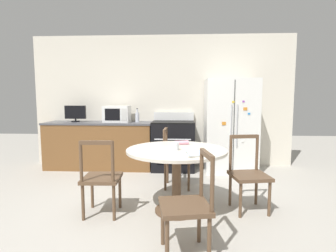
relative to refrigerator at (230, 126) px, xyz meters
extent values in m
plane|color=#B2ADA3|center=(-1.30, -2.22, -0.85)|extent=(14.00, 14.00, 0.00)
cube|color=silver|center=(-1.30, 0.43, 0.45)|extent=(5.20, 0.10, 2.60)
cube|color=brown|center=(-2.49, 0.07, -0.42)|extent=(2.03, 0.62, 0.86)
cube|color=#4C4C51|center=(-2.49, 0.07, 0.03)|extent=(2.05, 0.64, 0.03)
cube|color=white|center=(0.00, 0.00, 0.00)|extent=(0.92, 0.73, 1.70)
cube|color=#333333|center=(0.00, -0.37, 0.00)|extent=(0.01, 0.01, 1.64)
cylinder|color=silver|center=(-0.05, -0.38, 0.04)|extent=(0.02, 0.02, 0.72)
cylinder|color=silver|center=(0.05, -0.38, 0.04)|extent=(0.02, 0.02, 0.72)
cube|color=white|center=(0.15, -0.37, -0.23)|extent=(0.05, 0.01, 0.04)
cube|color=#338CD8|center=(0.25, -0.37, 0.24)|extent=(0.04, 0.01, 0.03)
cube|color=orange|center=(-0.17, -0.37, 0.07)|extent=(0.07, 0.01, 0.06)
cube|color=yellow|center=(-0.02, -0.37, 0.44)|extent=(0.04, 0.01, 0.03)
cube|color=purple|center=(0.15, -0.37, 0.45)|extent=(0.04, 0.01, 0.03)
cube|color=orange|center=(0.18, -0.37, 0.33)|extent=(0.06, 0.01, 0.05)
cube|color=black|center=(-1.06, 0.04, -0.40)|extent=(0.80, 0.64, 0.90)
cube|color=black|center=(-1.06, -0.28, -0.49)|extent=(0.57, 0.01, 0.40)
cylinder|color=silver|center=(-1.06, -0.31, -0.22)|extent=(0.65, 0.02, 0.02)
cube|color=black|center=(-1.06, 0.04, 0.06)|extent=(0.80, 0.64, 0.02)
cube|color=white|center=(-1.06, 0.33, 0.15)|extent=(0.80, 0.06, 0.16)
cube|color=white|center=(-2.15, 0.10, 0.20)|extent=(0.49, 0.36, 0.31)
cube|color=black|center=(-2.19, -0.08, 0.20)|extent=(0.28, 0.01, 0.22)
cube|color=silver|center=(-1.97, -0.08, 0.20)|extent=(0.10, 0.01, 0.22)
cylinder|color=black|center=(-2.97, 0.10, 0.06)|extent=(0.16, 0.16, 0.02)
cylinder|color=black|center=(-2.97, 0.10, 0.09)|extent=(0.03, 0.03, 0.04)
cube|color=black|center=(-2.97, 0.10, 0.24)|extent=(0.41, 0.05, 0.26)
cylinder|color=silver|center=(-1.75, 0.10, 0.14)|extent=(0.08, 0.08, 0.18)
cylinder|color=silver|center=(-1.75, 0.10, 0.27)|extent=(0.03, 0.03, 0.07)
cylinder|color=#262626|center=(-1.75, 0.10, 0.31)|extent=(0.03, 0.03, 0.01)
cylinder|color=beige|center=(-0.95, -1.85, -0.11)|extent=(1.18, 1.18, 0.03)
cylinder|color=brown|center=(-0.95, -1.85, -0.47)|extent=(0.11, 0.11, 0.70)
cylinder|color=brown|center=(-0.95, -1.85, -0.84)|extent=(0.52, 0.52, 0.03)
cube|color=brown|center=(-0.08, -1.79, -0.42)|extent=(0.48, 0.48, 0.04)
cylinder|color=brown|center=(0.12, -1.93, -0.65)|extent=(0.04, 0.04, 0.41)
cylinder|color=brown|center=(-0.22, -1.99, -0.65)|extent=(0.04, 0.04, 0.41)
cylinder|color=brown|center=(0.06, -1.59, -0.65)|extent=(0.04, 0.04, 0.41)
cylinder|color=brown|center=(-0.28, -1.65, -0.65)|extent=(0.04, 0.04, 0.41)
cylinder|color=brown|center=(0.06, -1.58, -0.18)|extent=(0.04, 0.04, 0.45)
cylinder|color=brown|center=(-0.28, -1.63, -0.18)|extent=(0.04, 0.04, 0.45)
cube|color=brown|center=(-0.11, -1.60, 0.03)|extent=(0.35, 0.09, 0.04)
cube|color=brown|center=(-0.87, -2.72, -0.42)|extent=(0.49, 0.49, 0.04)
cylinder|color=brown|center=(-1.01, -2.92, -0.65)|extent=(0.04, 0.04, 0.41)
cylinder|color=brown|center=(-1.07, -2.58, -0.65)|extent=(0.04, 0.04, 0.41)
cylinder|color=brown|center=(-0.67, -2.86, -0.65)|extent=(0.04, 0.04, 0.41)
cylinder|color=brown|center=(-0.73, -2.52, -0.65)|extent=(0.04, 0.04, 0.41)
cylinder|color=brown|center=(-0.65, -2.86, -0.18)|extent=(0.04, 0.04, 0.45)
cylinder|color=brown|center=(-0.71, -2.52, -0.18)|extent=(0.04, 0.04, 0.45)
cube|color=brown|center=(-0.68, -2.69, 0.03)|extent=(0.10, 0.35, 0.04)
cube|color=brown|center=(-0.96, -0.98, -0.42)|extent=(0.44, 0.44, 0.04)
cylinder|color=brown|center=(-0.78, -0.81, -0.65)|extent=(0.04, 0.04, 0.41)
cylinder|color=brown|center=(-0.79, -1.16, -0.65)|extent=(0.04, 0.04, 0.41)
cylinder|color=brown|center=(-1.12, -0.80, -0.65)|extent=(0.04, 0.04, 0.41)
cylinder|color=brown|center=(-1.13, -1.14, -0.65)|extent=(0.04, 0.04, 0.41)
cylinder|color=brown|center=(-1.14, -0.80, -0.18)|extent=(0.04, 0.04, 0.45)
cylinder|color=brown|center=(-1.15, -1.14, -0.18)|extent=(0.04, 0.04, 0.45)
cube|color=brown|center=(-1.14, -0.97, 0.03)|extent=(0.05, 0.35, 0.04)
cube|color=brown|center=(-1.82, -1.97, -0.42)|extent=(0.44, 0.44, 0.04)
cylinder|color=brown|center=(-2.00, -1.80, -0.65)|extent=(0.04, 0.04, 0.41)
cylinder|color=brown|center=(-1.66, -1.79, -0.65)|extent=(0.04, 0.04, 0.41)
cylinder|color=brown|center=(-1.99, -2.15, -0.65)|extent=(0.04, 0.04, 0.41)
cylinder|color=brown|center=(-1.64, -2.13, -0.65)|extent=(0.04, 0.04, 0.41)
cylinder|color=brown|center=(-1.98, -2.16, -0.18)|extent=(0.04, 0.04, 0.45)
cylinder|color=brown|center=(-1.64, -2.15, -0.18)|extent=(0.04, 0.04, 0.45)
cube|color=brown|center=(-1.81, -2.16, 0.03)|extent=(0.35, 0.05, 0.04)
cylinder|color=silver|center=(-0.97, -1.93, -0.04)|extent=(0.08, 0.08, 0.09)
cylinder|color=#4C8C59|center=(-0.97, -1.93, -0.07)|extent=(0.07, 0.07, 0.05)
cylinder|color=pink|center=(-0.90, -1.56, -0.06)|extent=(0.19, 0.09, 0.05)
cube|color=white|center=(-0.73, -2.16, -0.09)|extent=(0.23, 0.31, 0.01)
cube|color=beige|center=(-0.73, -2.16, -0.08)|extent=(0.24, 0.31, 0.01)
cube|color=silver|center=(-0.73, -2.16, -0.07)|extent=(0.26, 0.33, 0.01)
camera|label=1|loc=(-0.89, -4.89, 0.50)|focal=28.00mm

